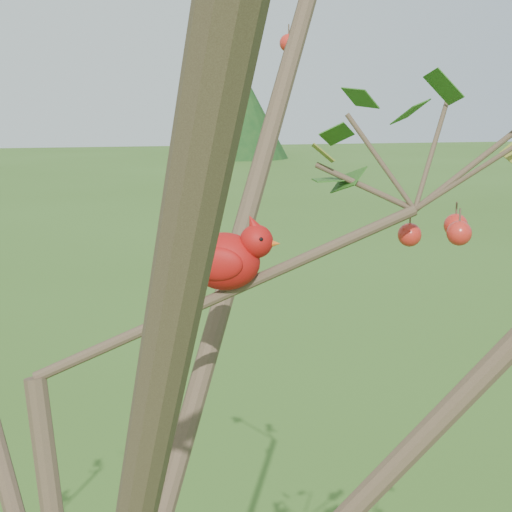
{
  "coord_description": "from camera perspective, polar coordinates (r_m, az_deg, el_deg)",
  "views": [
    {
      "loc": [
        0.02,
        -1.1,
        2.37
      ],
      "look_at": [
        0.29,
        0.06,
        2.14
      ],
      "focal_mm": 55.0,
      "sensor_mm": 36.0,
      "label": 1
    }
  ],
  "objects": [
    {
      "name": "distant_trees",
      "position": [
        26.02,
        -13.87,
        9.03
      ],
      "size": [
        38.7,
        17.06,
        3.49
      ],
      "color": "#3A2A1F",
      "rests_on": "ground"
    },
    {
      "name": "cardinal",
      "position": [
        1.22,
        -2.03,
        -0.17
      ],
      "size": [
        0.18,
        0.12,
        0.13
      ],
      "rotation": [
        0.0,
        0.0,
        -0.39
      ],
      "color": "#B10F0F",
      "rests_on": "ground"
    },
    {
      "name": "crabapple_tree",
      "position": [
        1.1,
        -12.62,
        -2.14
      ],
      "size": [
        2.35,
        2.05,
        2.95
      ],
      "color": "#3A2A1F",
      "rests_on": "ground"
    }
  ]
}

